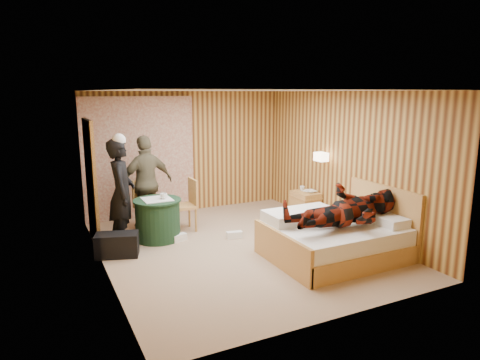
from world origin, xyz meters
name	(u,v)px	position (x,y,z in m)	size (l,w,h in m)	color
floor	(239,247)	(0.00, 0.00, 0.00)	(4.20, 5.00, 0.01)	tan
ceiling	(239,91)	(0.00, 0.00, 2.50)	(4.20, 5.00, 0.01)	white
wall_back	(186,152)	(0.00, 2.50, 1.25)	(4.20, 0.02, 2.50)	#D5AB51
wall_left	(100,184)	(-2.10, 0.00, 1.25)	(0.02, 5.00, 2.50)	#D5AB51
wall_right	(345,162)	(2.10, 0.00, 1.25)	(0.02, 5.00, 2.50)	#D5AB51
curtain	(140,158)	(-1.00, 2.43, 1.20)	(2.20, 0.08, 2.40)	beige
doorway	(91,181)	(-2.06, 1.40, 1.02)	(0.06, 0.90, 2.05)	black
wall_lamp	(321,157)	(1.92, 0.45, 1.30)	(0.26, 0.24, 0.16)	gold
bed	(335,238)	(1.13, -1.01, 0.30)	(1.96, 1.50, 1.03)	#E6A85E
nightstand	(305,205)	(1.88, 0.85, 0.28)	(0.42, 0.57, 0.55)	#E6A85E
round_table	(158,219)	(-1.07, 0.94, 0.36)	(0.81, 0.81, 0.71)	#1E4223
chair_far	(146,201)	(-1.11, 1.58, 0.54)	(0.55, 0.55, 0.93)	#E6A85E
chair_near	(188,201)	(-0.44, 1.21, 0.55)	(0.43, 0.43, 0.94)	#E6A85E
duffel_bag	(117,245)	(-1.85, 0.47, 0.18)	(0.64, 0.34, 0.36)	black
sneaker_left	(179,238)	(-0.78, 0.70, 0.06)	(0.27, 0.11, 0.12)	white
sneaker_right	(234,235)	(0.12, 0.42, 0.06)	(0.27, 0.11, 0.12)	white
woman_standing	(122,193)	(-1.66, 0.91, 0.88)	(0.64, 0.42, 1.76)	black
man_at_table	(147,183)	(-1.07, 1.62, 0.86)	(1.01, 0.42, 1.72)	brown
man_on_bed	(348,200)	(1.15, -1.24, 0.95)	(1.77, 0.67, 0.86)	#601609
book_lower	(307,192)	(1.88, 0.80, 0.56)	(0.17, 0.22, 0.02)	white
book_upper	(307,191)	(1.88, 0.80, 0.58)	(0.16, 0.22, 0.02)	white
cup_nightstand	(302,188)	(1.88, 0.98, 0.60)	(0.10, 0.10, 0.09)	white
cup_table	(164,196)	(-0.97, 0.89, 0.76)	(0.12, 0.12, 0.10)	white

